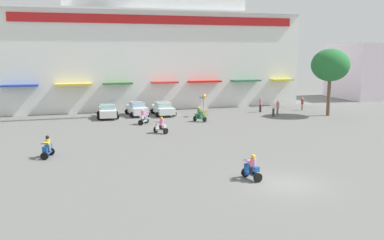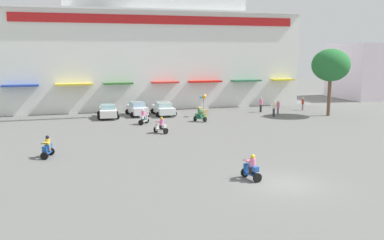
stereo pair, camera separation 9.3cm
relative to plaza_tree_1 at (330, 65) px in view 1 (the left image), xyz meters
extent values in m
plane|color=slate|center=(-16.59, -7.20, -5.55)|extent=(128.00, 128.00, 0.00)
cube|color=white|center=(-16.59, 16.75, 0.32)|extent=(36.80, 13.89, 11.74)
cube|color=red|center=(-16.59, 9.74, 5.17)|extent=(33.86, 0.12, 1.00)
cube|color=white|center=(-16.59, 9.70, 6.31)|extent=(36.80, 0.70, 0.24)
cube|color=#233E9B|center=(-32.59, 9.25, -2.18)|extent=(3.83, 1.10, 0.20)
cube|color=gold|center=(-26.93, 9.25, -2.18)|extent=(4.10, 1.10, 0.20)
cube|color=#33692E|center=(-21.98, 9.25, -2.18)|extent=(3.37, 1.10, 0.20)
cube|color=red|center=(-16.40, 9.25, -2.18)|extent=(3.23, 1.10, 0.20)
cube|color=red|center=(-11.34, 9.25, -2.18)|extent=(4.12, 1.10, 0.20)
cube|color=#2B6743|center=(-5.85, 9.25, -2.18)|extent=(3.80, 1.10, 0.20)
cube|color=gold|center=(-0.73, 9.25, -2.18)|extent=(2.96, 1.10, 0.20)
cube|color=silver|center=(17.32, 13.80, -1.45)|extent=(11.33, 9.03, 8.20)
cylinder|color=brown|center=(0.00, 0.00, -3.46)|extent=(0.38, 0.38, 4.17)
ellipsoid|color=#266E33|center=(0.00, 0.00, 0.03)|extent=(4.03, 4.33, 3.54)
cube|color=white|center=(-23.61, 5.41, -4.91)|extent=(2.01, 4.37, 0.74)
cube|color=#91BDC7|center=(-23.61, 5.41, -4.31)|extent=(1.62, 2.23, 0.46)
cylinder|color=black|center=(-24.38, 6.79, -5.25)|extent=(0.61, 0.20, 0.60)
cylinder|color=black|center=(-22.66, 6.67, -5.25)|extent=(0.61, 0.20, 0.60)
cylinder|color=black|center=(-24.56, 4.15, -5.25)|extent=(0.61, 0.20, 0.60)
cylinder|color=black|center=(-22.84, 4.03, -5.25)|extent=(0.61, 0.20, 0.60)
cube|color=silver|center=(-20.33, 6.11, -4.89)|extent=(1.93, 4.11, 0.77)
cube|color=#8DB0C4|center=(-20.33, 6.11, -4.28)|extent=(1.54, 2.10, 0.46)
cylinder|color=black|center=(-21.23, 7.28, -5.25)|extent=(0.61, 0.21, 0.60)
cylinder|color=black|center=(-19.62, 7.40, -5.25)|extent=(0.61, 0.21, 0.60)
cylinder|color=black|center=(-21.04, 4.81, -5.25)|extent=(0.61, 0.21, 0.60)
cylinder|color=black|center=(-19.42, 4.93, -5.25)|extent=(0.61, 0.21, 0.60)
cube|color=silver|center=(-17.48, 5.62, -4.93)|extent=(1.83, 4.34, 0.70)
cube|color=#9FBCBC|center=(-17.48, 5.62, -4.35)|extent=(1.55, 2.18, 0.46)
cylinder|color=black|center=(-18.39, 6.94, -5.25)|extent=(0.60, 0.17, 0.60)
cylinder|color=black|center=(-16.62, 6.97, -5.25)|extent=(0.60, 0.17, 0.60)
cylinder|color=black|center=(-18.35, 4.26, -5.25)|extent=(0.60, 0.17, 0.60)
cylinder|color=black|center=(-16.58, 4.29, -5.25)|extent=(0.60, 0.17, 0.60)
cylinder|color=black|center=(-29.34, -11.10, -5.29)|extent=(0.54, 0.29, 0.52)
cylinder|color=black|center=(-28.98, -9.91, -5.29)|extent=(0.54, 0.29, 0.52)
cube|color=#1A50A8|center=(-29.16, -10.51, -5.23)|extent=(0.59, 1.13, 0.10)
cube|color=#1A50A8|center=(-29.09, -10.29, -4.82)|extent=(0.49, 0.75, 0.28)
cube|color=#1A50A8|center=(-29.31, -10.99, -5.04)|extent=(0.35, 0.23, 0.71)
cylinder|color=black|center=(-29.31, -11.01, -4.48)|extent=(0.51, 0.19, 0.04)
cube|color=slate|center=(-29.12, -10.39, -4.94)|extent=(0.39, 0.36, 0.36)
cylinder|color=gold|center=(-29.12, -10.39, -4.52)|extent=(0.40, 0.40, 0.48)
sphere|color=black|center=(-29.12, -10.39, -4.17)|extent=(0.25, 0.25, 0.25)
cube|color=gold|center=(-29.20, -10.65, -4.50)|extent=(0.45, 0.52, 0.10)
cylinder|color=black|center=(-20.31, -3.98, -5.29)|extent=(0.51, 0.41, 0.52)
cylinder|color=black|center=(-19.66, -4.96, -5.29)|extent=(0.51, 0.41, 0.52)
cube|color=silver|center=(-19.99, -4.47, -5.23)|extent=(0.81, 1.02, 0.10)
cube|color=silver|center=(-19.87, -4.65, -4.89)|extent=(0.61, 0.71, 0.28)
cube|color=silver|center=(-20.25, -4.08, -5.08)|extent=(0.34, 0.29, 0.65)
cylinder|color=black|center=(-20.26, -4.06, -4.55)|extent=(0.45, 0.32, 0.04)
cube|color=black|center=(-19.92, -4.57, -5.01)|extent=(0.42, 0.41, 0.36)
cylinder|color=pink|center=(-19.92, -4.57, -4.57)|extent=(0.44, 0.44, 0.52)
sphere|color=gold|center=(-19.92, -4.57, -4.20)|extent=(0.25, 0.25, 0.25)
cube|color=pink|center=(-20.06, -4.36, -4.54)|extent=(0.53, 0.55, 0.10)
cylinder|color=black|center=(-20.26, 0.91, -5.29)|extent=(0.50, 0.43, 0.52)
cylinder|color=black|center=(-20.99, -0.05, -5.29)|extent=(0.50, 0.43, 0.52)
cube|color=silver|center=(-20.63, 0.43, -5.23)|extent=(0.86, 1.02, 0.10)
cube|color=silver|center=(-20.76, 0.26, -4.82)|extent=(0.65, 0.72, 0.28)
cube|color=silver|center=(-20.34, 0.82, -5.04)|extent=(0.34, 0.30, 0.71)
cylinder|color=black|center=(-20.32, 0.84, -4.48)|extent=(0.44, 0.34, 0.04)
cube|color=#1C3349|center=(-20.70, 0.34, -4.94)|extent=(0.42, 0.42, 0.36)
cylinder|color=pink|center=(-20.70, 0.34, -4.50)|extent=(0.45, 0.45, 0.52)
sphere|color=silver|center=(-20.70, 0.34, -4.13)|extent=(0.25, 0.25, 0.25)
cube|color=pink|center=(-20.54, 0.55, -4.48)|extent=(0.54, 0.56, 0.10)
cylinder|color=black|center=(-14.46, -0.14, -5.29)|extent=(0.48, 0.46, 0.52)
cylinder|color=black|center=(-15.24, 0.71, -5.29)|extent=(0.48, 0.46, 0.52)
cube|color=#248243|center=(-14.85, 0.29, -5.23)|extent=(0.89, 0.94, 0.10)
cube|color=#248243|center=(-14.99, 0.44, -4.89)|extent=(0.66, 0.68, 0.28)
cube|color=#248243|center=(-14.54, -0.05, -5.08)|extent=(0.33, 0.32, 0.65)
cylinder|color=black|center=(-14.53, -0.07, -4.55)|extent=(0.41, 0.38, 0.04)
cube|color=navy|center=(-14.93, 0.37, -5.01)|extent=(0.43, 0.42, 0.36)
cylinder|color=#427B4E|center=(-14.93, 0.37, -4.55)|extent=(0.45, 0.45, 0.56)
sphere|color=gold|center=(-14.93, 0.37, -4.16)|extent=(0.25, 0.25, 0.25)
cube|color=#427B4E|center=(-14.76, 0.19, -4.52)|extent=(0.55, 0.55, 0.10)
cylinder|color=black|center=(-18.10, -18.39, -5.29)|extent=(0.54, 0.24, 0.52)
cylinder|color=black|center=(-17.87, -19.54, -5.29)|extent=(0.54, 0.24, 0.52)
cube|color=#1D4B98|center=(-17.98, -18.96, -5.23)|extent=(0.48, 1.06, 0.10)
cube|color=#1D4B98|center=(-17.94, -19.17, -4.85)|extent=(0.43, 0.70, 0.28)
cube|color=#1D4B98|center=(-18.08, -18.51, -5.06)|extent=(0.34, 0.20, 0.68)
cylinder|color=black|center=(-18.08, -18.48, -4.51)|extent=(0.52, 0.14, 0.04)
cube|color=black|center=(-17.96, -19.08, -4.97)|extent=(0.37, 0.34, 0.36)
cylinder|color=pink|center=(-17.96, -19.08, -4.55)|extent=(0.38, 0.38, 0.49)
sphere|color=gold|center=(-17.96, -19.08, -4.19)|extent=(0.25, 0.25, 0.25)
cube|color=pink|center=(-18.01, -18.83, -4.52)|extent=(0.42, 0.50, 0.10)
cylinder|color=#2F333C|center=(-6.14, 1.10, -5.10)|extent=(0.31, 0.31, 0.90)
cylinder|color=beige|center=(-6.14, 1.10, -4.37)|extent=(0.50, 0.50, 0.58)
sphere|color=tan|center=(-6.14, 1.10, -3.97)|extent=(0.21, 0.21, 0.21)
cylinder|color=gray|center=(-0.53, 4.44, -5.16)|extent=(0.24, 0.24, 0.78)
cylinder|color=#A03026|center=(-0.53, 4.44, -4.50)|extent=(0.38, 0.38, 0.54)
sphere|color=tan|center=(-0.53, 4.44, -4.12)|extent=(0.22, 0.22, 0.22)
cylinder|color=slate|center=(-5.11, 2.09, -5.14)|extent=(0.30, 0.30, 0.83)
cylinder|color=pink|center=(-5.11, 2.09, -4.44)|extent=(0.48, 0.48, 0.56)
sphere|color=tan|center=(-5.11, 2.09, -4.05)|extent=(0.23, 0.23, 0.23)
cylinder|color=black|center=(-6.04, 4.56, -5.12)|extent=(0.32, 0.32, 0.86)
cylinder|color=pink|center=(-6.04, 4.56, -4.38)|extent=(0.52, 0.52, 0.62)
sphere|color=tan|center=(-6.04, 4.56, -3.95)|extent=(0.23, 0.23, 0.23)
cube|color=olive|center=(-13.48, 3.32, -5.18)|extent=(1.08, 1.00, 0.75)
cylinder|color=#4C4C4C|center=(-13.48, 3.32, -4.20)|extent=(0.04, 0.04, 1.20)
sphere|color=#E4319C|center=(-13.34, 3.29, -3.25)|extent=(0.37, 0.37, 0.37)
sphere|color=purple|center=(-13.44, 3.62, -3.37)|extent=(0.33, 0.33, 0.33)
sphere|color=#36A4DF|center=(-13.74, 3.44, -3.42)|extent=(0.33, 0.33, 0.33)
sphere|color=orange|center=(-13.56, 3.24, -3.41)|extent=(0.35, 0.35, 0.35)
sphere|color=yellow|center=(-13.45, 3.17, -3.29)|extent=(0.39, 0.39, 0.39)
camera|label=1|loc=(-27.74, -39.75, 1.65)|focal=39.21mm
camera|label=2|loc=(-27.65, -39.78, 1.65)|focal=39.21mm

